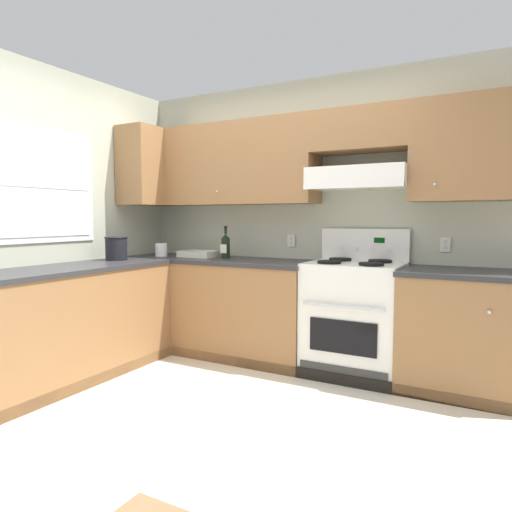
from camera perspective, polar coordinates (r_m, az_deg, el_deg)
ground_plane at (r=3.27m, az=-7.89°, el=-18.63°), size 7.04×7.04×0.00m
wall_back at (r=4.17m, az=9.17°, el=7.24°), size 4.68×0.57×2.55m
wall_left at (r=4.29m, az=-23.65°, el=5.02°), size 0.47×4.00×2.55m
counter_back_run at (r=4.09m, az=4.06°, el=-7.14°), size 3.60×0.65×0.91m
counter_left_run at (r=3.96m, az=-22.78°, el=-7.90°), size 0.63×1.91×0.91m
stove at (r=3.90m, az=12.07°, el=-7.43°), size 0.76×0.62×1.20m
wine_bottle at (r=4.40m, az=-3.79°, el=1.31°), size 0.08×0.08×0.31m
bowl at (r=4.55m, az=-7.04°, el=0.12°), size 0.36×0.27×0.06m
bucket at (r=4.36m, az=-16.95°, el=0.98°), size 0.21×0.21×0.21m
paper_towel_roll at (r=4.69m, az=-11.67°, el=0.76°), size 0.12×0.12×0.13m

